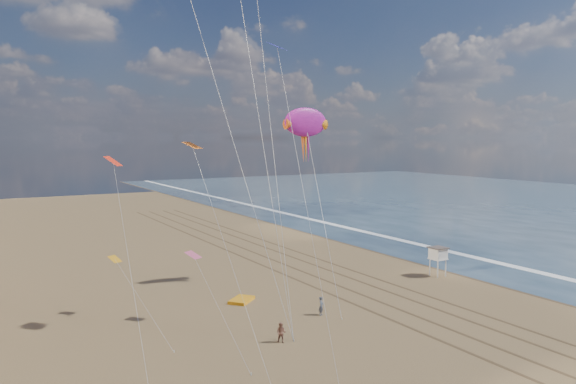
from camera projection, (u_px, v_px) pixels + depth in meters
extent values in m
plane|color=#42301E|center=(383.00, 244.00, 76.68)|extent=(260.00, 260.00, 0.00)
plane|color=white|center=(407.00, 241.00, 78.78)|extent=(260.00, 260.00, 0.00)
cube|color=brown|center=(294.00, 279.00, 57.97)|extent=(0.28, 120.00, 0.01)
cube|color=brown|center=(314.00, 276.00, 59.17)|extent=(0.28, 120.00, 0.01)
cube|color=brown|center=(335.00, 273.00, 60.57)|extent=(0.28, 120.00, 0.01)
cube|color=brown|center=(352.00, 270.00, 61.67)|extent=(0.28, 120.00, 0.01)
cylinder|color=silver|center=(438.00, 270.00, 58.20)|extent=(0.11, 0.11, 1.71)
cylinder|color=silver|center=(446.00, 269.00, 58.77)|extent=(0.11, 0.11, 1.71)
cylinder|color=silver|center=(430.00, 268.00, 59.19)|extent=(0.11, 0.11, 1.71)
cylinder|color=silver|center=(438.00, 266.00, 59.76)|extent=(0.11, 0.11, 1.71)
cube|color=silver|center=(438.00, 259.00, 58.88)|extent=(1.52, 1.52, 0.11)
cube|color=silver|center=(438.00, 253.00, 58.83)|extent=(1.43, 1.43, 1.05)
cube|color=#473D38|center=(438.00, 248.00, 58.77)|extent=(1.71, 1.71, 0.10)
cube|color=#FFA315|center=(242.00, 300.00, 49.86)|extent=(2.92, 2.82, 0.28)
ellipsoid|color=#AE1A97|center=(306.00, 122.00, 54.64)|extent=(4.62, 0.87, 2.75)
cone|color=#D95014|center=(291.00, 124.00, 53.84)|extent=(1.24, 1.03, 1.03)
cone|color=orange|center=(320.00, 125.00, 55.49)|extent=(1.24, 1.03, 1.03)
cylinder|color=silver|center=(322.00, 217.00, 49.82)|extent=(0.03, 0.03, 18.98)
imported|color=#4E5665|center=(321.00, 306.00, 45.98)|extent=(0.67, 0.63, 1.55)
imported|color=#925D4A|center=(281.00, 333.00, 39.77)|extent=(0.89, 0.90, 1.47)
plane|color=orange|center=(115.00, 259.00, 45.80)|extent=(1.35, 1.31, 0.46)
plane|color=#CD4F75|center=(193.00, 255.00, 44.16)|extent=(1.60, 1.56, 0.47)
plane|color=#FF2E15|center=(113.00, 161.00, 40.70)|extent=(1.62, 1.66, 0.70)
plane|color=#2922B7|center=(277.00, 46.00, 40.21)|extent=(1.91, 1.87, 0.56)
plane|color=orange|center=(192.00, 145.00, 40.89)|extent=(1.79, 1.77, 0.49)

